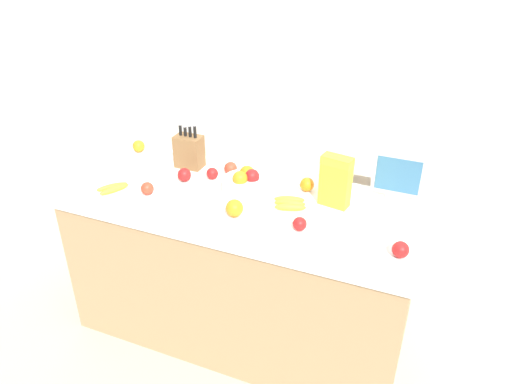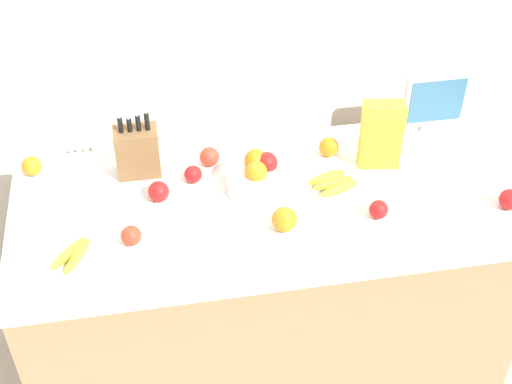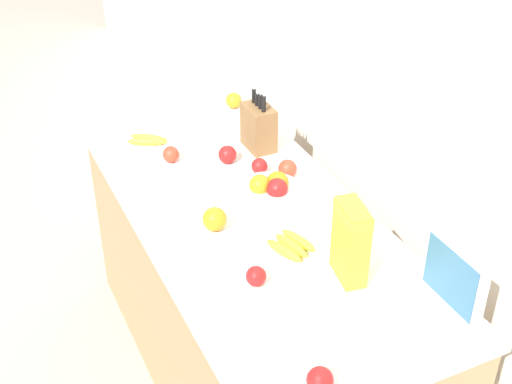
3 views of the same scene
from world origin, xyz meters
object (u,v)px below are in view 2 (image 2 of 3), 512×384
object	(u,v)px
small_monitor	(436,101)
apple_by_knife_block	(210,157)
apple_rightmost	(159,192)
orange_back_center	(329,147)
orange_front_center	(32,166)
apple_middle	(193,174)
knife_block	(137,151)
apple_rear	(379,209)
orange_front_left	(284,219)
banana_bunch_right	(333,183)
cereal_box	(382,132)
apple_leftmost	(131,236)
fruit_bowl	(260,175)
apple_front	(509,199)
banana_bunch_left	(73,255)

from	to	relation	value
small_monitor	apple_by_knife_block	world-z (taller)	small_monitor
small_monitor	apple_rightmost	world-z (taller)	small_monitor
apple_by_knife_block	orange_back_center	bearing A→B (deg)	-2.37
orange_front_center	apple_middle	bearing A→B (deg)	-14.03
knife_block	apple_by_knife_block	xyz separation A→B (m)	(0.26, 0.00, -0.06)
apple_rear	orange_front_left	xyz separation A→B (m)	(-0.33, -0.00, 0.01)
knife_block	banana_bunch_right	distance (m)	0.72
small_monitor	orange_back_center	xyz separation A→B (m)	(-0.45, -0.09, -0.10)
apple_middle	orange_front_left	world-z (taller)	orange_front_left
apple_by_knife_block	orange_front_center	distance (m)	0.66
orange_front_left	orange_back_center	bearing A→B (deg)	56.34
banana_bunch_right	cereal_box	bearing A→B (deg)	27.06
small_monitor	cereal_box	world-z (taller)	cereal_box
apple_by_knife_block	orange_front_left	xyz separation A→B (m)	(0.21, -0.40, 0.01)
apple_rear	orange_front_center	world-z (taller)	orange_front_center
apple_middle	orange_front_left	distance (m)	0.41
orange_back_center	orange_front_left	xyz separation A→B (m)	(-0.25, -0.38, 0.01)
cereal_box	banana_bunch_right	world-z (taller)	cereal_box
apple_leftmost	apple_rear	xyz separation A→B (m)	(0.85, -0.02, -0.00)
fruit_bowl	apple_middle	distance (m)	0.25
knife_block	apple_by_knife_block	distance (m)	0.27
apple_rightmost	apple_front	world-z (taller)	apple_rightmost
banana_bunch_right	apple_by_knife_block	world-z (taller)	apple_by_knife_block
knife_block	fruit_bowl	bearing A→B (deg)	-20.58
apple_rear	apple_by_knife_block	bearing A→B (deg)	143.95
orange_back_center	apple_leftmost	bearing A→B (deg)	-154.96
knife_block	fruit_bowl	size ratio (longest dim) A/B	1.12
fruit_bowl	apple_rear	xyz separation A→B (m)	(0.37, -0.23, -0.02)
cereal_box	apple_rightmost	bearing A→B (deg)	-165.74
apple_rightmost	orange_back_center	bearing A→B (deg)	12.93
apple_rear	banana_bunch_right	bearing A→B (deg)	121.27
banana_bunch_left	apple_leftmost	bearing A→B (deg)	11.15
small_monitor	orange_front_center	bearing A→B (deg)	-179.35
orange_back_center	knife_block	bearing A→B (deg)	178.54
apple_rightmost	orange_front_left	bearing A→B (deg)	-28.89
banana_bunch_left	knife_block	bearing A→B (deg)	60.24
orange_front_center	orange_front_left	world-z (taller)	orange_front_left
banana_bunch_left	apple_rightmost	distance (m)	0.38
apple_by_knife_block	apple_middle	size ratio (longest dim) A/B	1.14
small_monitor	apple_front	bearing A→B (deg)	-78.80
fruit_bowl	orange_front_left	distance (m)	0.24
small_monitor	banana_bunch_right	distance (m)	0.57
knife_block	apple_middle	bearing A→B (deg)	-24.67
apple_rear	orange_front_left	bearing A→B (deg)	-179.36
banana_bunch_right	apple_rightmost	distance (m)	0.63
cereal_box	banana_bunch_right	xyz separation A→B (m)	(-0.20, -0.10, -0.13)
fruit_bowl	orange_front_center	world-z (taller)	fruit_bowl
apple_by_knife_block	orange_back_center	size ratio (longest dim) A/B	0.99
fruit_bowl	orange_front_center	distance (m)	0.85
knife_block	orange_back_center	size ratio (longest dim) A/B	3.73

